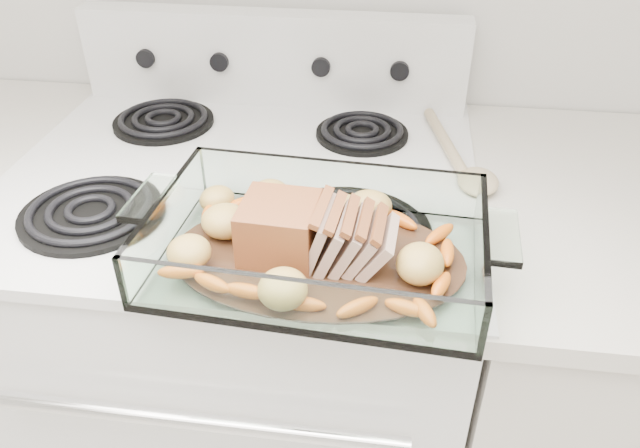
# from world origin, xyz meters

# --- Properties ---
(electric_range) EXTENTS (0.78, 0.70, 1.12)m
(electric_range) POSITION_xyz_m (0.00, 1.66, 0.48)
(electric_range) COLOR silver
(electric_range) RESTS_ON ground
(counter_right) EXTENTS (0.58, 0.68, 0.93)m
(counter_right) POSITION_xyz_m (0.67, 1.66, 0.47)
(counter_right) COLOR beige
(counter_right) RESTS_ON ground
(baking_dish) EXTENTS (0.42, 0.28, 0.08)m
(baking_dish) POSITION_xyz_m (0.16, 1.42, 0.97)
(baking_dish) COLOR white
(baking_dish) RESTS_ON electric_range
(pork_roast) EXTENTS (0.20, 0.10, 0.08)m
(pork_roast) POSITION_xyz_m (0.14, 1.42, 0.99)
(pork_roast) COLOR brown
(pork_roast) RESTS_ON baking_dish
(roast_vegetables) EXTENTS (0.36, 0.20, 0.04)m
(roast_vegetables) POSITION_xyz_m (0.16, 1.46, 0.97)
(roast_vegetables) COLOR #C75315
(roast_vegetables) RESTS_ON baking_dish
(wooden_spoon) EXTENTS (0.12, 0.30, 0.02)m
(wooden_spoon) POSITION_xyz_m (0.37, 1.72, 0.95)
(wooden_spoon) COLOR #BBAE8B
(wooden_spoon) RESTS_ON electric_range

